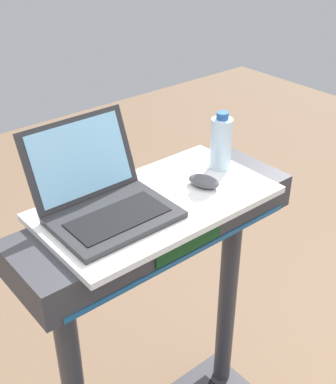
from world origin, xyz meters
TOP-DOWN VIEW (x-y plane):
  - desk_board at (0.00, 0.70)m, footprint 0.70×0.38m
  - laptop at (-0.16, 0.74)m, footprint 0.33×0.32m
  - computer_mouse at (0.16, 0.67)m, footprint 0.09×0.11m
  - water_bottle at (0.28, 0.73)m, footprint 0.07×0.07m

SIDE VIEW (x-z plane):
  - desk_board at x=0.00m, z-range 1.15..1.17m
  - computer_mouse at x=0.16m, z-range 1.17..1.20m
  - laptop at x=-0.16m, z-range 1.10..1.33m
  - water_bottle at x=0.28m, z-range 1.16..1.35m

